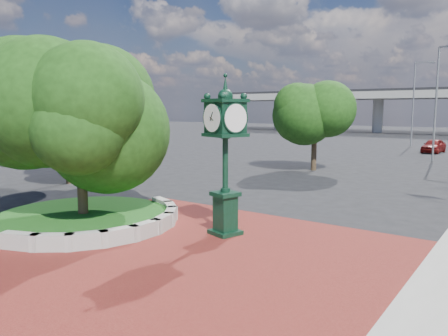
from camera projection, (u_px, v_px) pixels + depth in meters
ground at (188, 249)px, 13.11m from camera, size 200.00×200.00×0.00m
plaza at (165, 257)px, 12.30m from camera, size 12.00×12.00×0.04m
planter_wall at (126, 226)px, 14.64m from camera, size 2.96×6.77×0.54m
grass_bed at (84, 218)px, 15.97m from camera, size 6.10×6.10×0.40m
tree_planter at (79, 122)px, 15.49m from camera, size 5.20×5.20×6.33m
tree_northwest at (66, 110)px, 24.08m from camera, size 5.60×5.60×6.93m
tree_street at (315, 123)px, 29.49m from camera, size 4.40×4.40×5.45m
post_clock at (225, 150)px, 14.14m from camera, size 1.30×1.30×5.20m
parked_car at (434, 146)px, 41.85m from camera, size 1.86×4.02×1.33m
street_lamp_near at (439, 95)px, 34.47m from camera, size 1.98×0.75×9.04m
street_lamp_far at (416, 97)px, 48.64m from camera, size 2.09×0.26×9.33m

